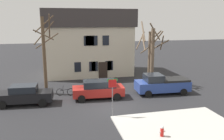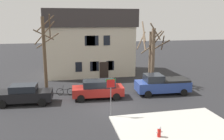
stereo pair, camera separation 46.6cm
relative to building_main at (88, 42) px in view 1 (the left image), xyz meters
name	(u,v)px [view 1 (the left image)]	position (x,y,z in m)	size (l,w,h in m)	color
ground_plane	(113,107)	(0.27, -13.52, -4.40)	(120.00, 120.00, 0.00)	#262628
sidewalk_slab	(180,130)	(3.63, -18.63, -4.34)	(8.15, 6.17, 0.12)	#B7B5AD
building_main	(88,42)	(0.00, 0.00, 0.00)	(11.66, 7.32, 8.60)	beige
tree_bare_near	(44,52)	(-5.35, -8.14, -0.20)	(2.50, 2.56, 7.82)	brown
tree_bare_mid	(152,54)	(5.92, -8.20, -0.79)	(3.16, 2.75, 7.13)	brown
tree_bare_far	(150,55)	(6.04, -7.26, -1.02)	(3.45, 3.43, 6.15)	brown
car_black_sedan	(24,95)	(-7.11, -11.00, -3.53)	(4.90, 2.29, 1.73)	black
car_red_wagon	(99,89)	(-0.53, -10.90, -3.49)	(4.86, 2.25, 1.74)	#AD231E
pickup_truck_blue	(162,84)	(5.95, -10.86, -3.43)	(5.44, 2.54, 1.99)	#2D4799
fire_hydrant	(162,131)	(1.99, -19.27, -3.93)	(0.42, 0.22, 0.68)	red
street_sign_pole	(112,91)	(-0.28, -15.48, -2.30)	(0.76, 0.07, 3.00)	slate
bicycle_leaning	(65,92)	(-3.56, -9.34, -4.03)	(1.74, 0.31, 1.03)	black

